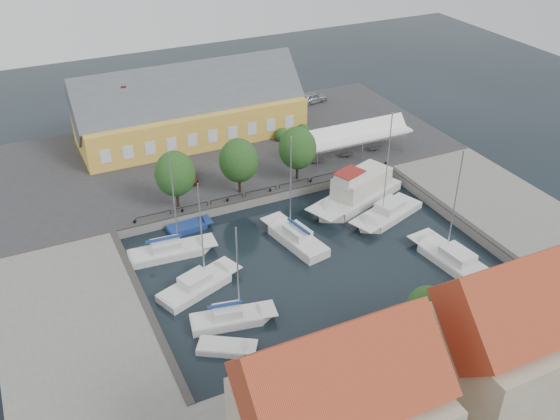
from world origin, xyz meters
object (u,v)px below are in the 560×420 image
object	(u,v)px
east_boat_a	(387,215)
launch_nw	(189,228)
west_boat_a	(170,252)
west_boat_c	(198,286)
launch_sw	(226,349)
tent_canopy	(355,135)
trawler	(358,193)
car_silver	(312,98)
warehouse	(185,112)
car_red	(189,174)
east_boat_c	(453,261)
center_sailboat	(295,239)
west_boat_d	(231,320)

from	to	relation	value
east_boat_a	launch_nw	distance (m)	20.76
west_boat_a	west_boat_c	distance (m)	6.17
launch_sw	west_boat_a	bearing A→B (deg)	90.55
tent_canopy	launch_nw	distance (m)	23.87
trawler	launch_sw	distance (m)	26.31
car_silver	launch_nw	xyz separation A→B (m)	(-26.49, -22.96, -1.69)
east_boat_a	warehouse	bearing A→B (deg)	116.84
car_red	east_boat_c	size ratio (longest dim) A/B	0.33
car_silver	east_boat_c	bearing A→B (deg)	164.39
tent_canopy	launch_sw	world-z (taller)	tent_canopy
east_boat_c	west_boat_c	bearing A→B (deg)	163.75
car_silver	car_red	world-z (taller)	car_silver
east_boat_c	launch_sw	size ratio (longest dim) A/B	2.45
east_boat_a	launch_nw	xyz separation A→B (m)	(-19.61, 6.80, -0.17)
center_sailboat	west_boat_a	size ratio (longest dim) A/B	1.04
trawler	west_boat_a	distance (m)	21.55
tent_canopy	launch_sw	xyz separation A→B (m)	(-25.85, -23.51, -3.59)
east_boat_a	launch_nw	size ratio (longest dim) A/B	2.65
tent_canopy	east_boat_a	distance (m)	13.25
tent_canopy	east_boat_c	xyz separation A→B (m)	(-2.41, -22.00, -3.43)
car_red	east_boat_c	xyz separation A→B (m)	(17.56, -24.84, -1.39)
west_boat_c	launch_nw	size ratio (longest dim) A/B	2.30
west_boat_d	car_silver	bearing A→B (deg)	53.84
car_red	west_boat_a	world-z (taller)	west_boat_a
car_red	east_boat_c	world-z (taller)	east_boat_c
car_red	west_boat_d	bearing A→B (deg)	-91.16
warehouse	center_sailboat	size ratio (longest dim) A/B	2.44
east_boat_c	launch_sw	bearing A→B (deg)	-176.32
east_boat_c	launch_sw	world-z (taller)	east_boat_c
trawler	car_silver	bearing A→B (deg)	72.58
west_boat_c	launch_sw	size ratio (longest dim) A/B	2.25
launch_sw	trawler	bearing A→B (deg)	35.61
car_red	trawler	size ratio (longest dim) A/B	0.31
warehouse	center_sailboat	xyz separation A→B (m)	(2.37, -26.34, -4.06)
west_boat_a	west_boat_d	size ratio (longest dim) A/B	1.15
east_boat_c	west_boat_d	world-z (taller)	east_boat_c
warehouse	west_boat_a	xyz separation A→B (m)	(-9.39, -23.07, -4.16)
warehouse	tent_canopy	xyz separation A→B (m)	(16.60, -13.86, -0.74)
car_red	west_boat_c	xyz separation A→B (m)	(-5.31, -18.17, -1.39)
west_boat_c	west_boat_d	xyz separation A→B (m)	(1.00, -5.36, 0.01)
car_silver	car_red	size ratio (longest dim) A/B	1.16
car_red	west_boat_a	bearing A→B (deg)	-107.34
trawler	launch_sw	world-z (taller)	trawler
east_boat_c	west_boat_d	bearing A→B (deg)	176.58
tent_canopy	west_boat_c	size ratio (longest dim) A/B	1.28
tent_canopy	trawler	distance (m)	9.71
trawler	west_boat_d	bearing A→B (deg)	-147.75
car_silver	west_boat_a	bearing A→B (deg)	125.00
launch_nw	east_boat_a	bearing A→B (deg)	-19.13
east_boat_c	launch_nw	size ratio (longest dim) A/B	2.51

